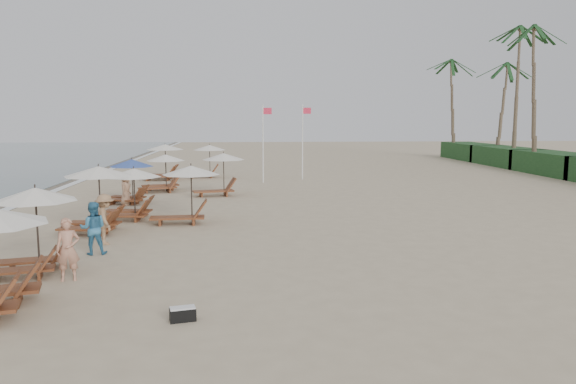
{
  "coord_description": "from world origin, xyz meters",
  "views": [
    {
      "loc": [
        -0.71,
        -15.69,
        4.02
      ],
      "look_at": [
        1.0,
        4.51,
        1.3
      ],
      "focal_mm": 34.15,
      "sensor_mm": 36.0,
      "label": 1
    }
  ],
  "objects": [
    {
      "name": "ground",
      "position": [
        0.0,
        0.0,
        0.0
      ],
      "size": [
        160.0,
        160.0,
        0.0
      ],
      "primitive_type": "plane",
      "color": "tan",
      "rests_on": "ground"
    },
    {
      "name": "foam_line",
      "position": [
        -11.2,
        10.0,
        0.01
      ],
      "size": [
        0.5,
        140.0,
        0.02
      ],
      "primitive_type": "cube",
      "color": "white",
      "rests_on": "ground"
    },
    {
      "name": "lounger_station_1",
      "position": [
        -6.2,
        -1.28,
        1.19
      ],
      "size": [
        2.39,
        2.11,
        2.27
      ],
      "color": "brown",
      "rests_on": "ground"
    },
    {
      "name": "lounger_station_2",
      "position": [
        -5.93,
        3.93,
        1.26
      ],
      "size": [
        2.65,
        2.41,
        2.37
      ],
      "color": "brown",
      "rests_on": "ground"
    },
    {
      "name": "lounger_station_3",
      "position": [
        -5.25,
        6.52,
        1.04
      ],
      "size": [
        2.51,
        2.18,
        2.05
      ],
      "color": "brown",
      "rests_on": "ground"
    },
    {
      "name": "lounger_station_4",
      "position": [
        -6.13,
        10.82,
        1.09
      ],
      "size": [
        2.4,
        2.21,
        2.11
      ],
      "color": "brown",
      "rests_on": "ground"
    },
    {
      "name": "lounger_station_5",
      "position": [
        -5.18,
        15.03,
        0.97
      ],
      "size": [
        2.63,
        2.52,
        2.06
      ],
      "color": "brown",
      "rests_on": "ground"
    },
    {
      "name": "lounger_station_6",
      "position": [
        -6.0,
        21.02,
        1.16
      ],
      "size": [
        2.81,
        2.46,
        2.34
      ],
      "color": "brown",
      "rests_on": "ground"
    },
    {
      "name": "inland_station_0",
      "position": [
        -2.91,
        5.4,
        1.33
      ],
      "size": [
        2.76,
        2.24,
        2.22
      ],
      "color": "brown",
      "rests_on": "ground"
    },
    {
      "name": "inland_station_1",
      "position": [
        -1.92,
        13.0,
        1.31
      ],
      "size": [
        2.84,
        2.24,
        2.22
      ],
      "color": "brown",
      "rests_on": "ground"
    },
    {
      "name": "inland_station_2",
      "position": [
        -3.15,
        22.15,
        1.33
      ],
      "size": [
        2.76,
        2.24,
        2.22
      ],
      "color": "brown",
      "rests_on": "ground"
    },
    {
      "name": "beachgoer_near",
      "position": [
        -5.05,
        -1.98,
        0.79
      ],
      "size": [
        0.64,
        0.49,
        1.59
      ],
      "primitive_type": "imported",
      "rotation": [
        0.0,
        0.0,
        0.2
      ],
      "color": "tan",
      "rests_on": "ground"
    },
    {
      "name": "beachgoer_mid_a",
      "position": [
        -5.14,
        0.7,
        0.79
      ],
      "size": [
        0.84,
        0.69,
        1.59
      ],
      "primitive_type": "imported",
      "rotation": [
        0.0,
        0.0,
        3.27
      ],
      "color": "teal",
      "rests_on": "ground"
    },
    {
      "name": "beachgoer_mid_b",
      "position": [
        -5.1,
        2.02,
        0.82
      ],
      "size": [
        0.98,
        1.22,
        1.64
      ],
      "primitive_type": "imported",
      "rotation": [
        0.0,
        0.0,
        1.97
      ],
      "color": "#9B734F",
      "rests_on": "ground"
    },
    {
      "name": "beachgoer_far_b",
      "position": [
        -6.14,
        10.19,
        0.75
      ],
      "size": [
        0.59,
        0.8,
        1.51
      ],
      "primitive_type": "imported",
      "rotation": [
        0.0,
        0.0,
        1.41
      ],
      "color": "#A97B5B",
      "rests_on": "ground"
    },
    {
      "name": "duffel_bag",
      "position": [
        -1.92,
        -5.03,
        0.15
      ],
      "size": [
        0.56,
        0.37,
        0.29
      ],
      "color": "black",
      "rests_on": "ground"
    },
    {
      "name": "flag_pole_near",
      "position": [
        0.66,
        18.77,
        2.7
      ],
      "size": [
        0.6,
        0.08,
        4.9
      ],
      "color": "silver",
      "rests_on": "ground"
    },
    {
      "name": "flag_pole_far",
      "position": [
        3.34,
        20.41,
        2.72
      ],
      "size": [
        0.59,
        0.08,
        4.94
      ],
      "color": "silver",
      "rests_on": "ground"
    }
  ]
}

